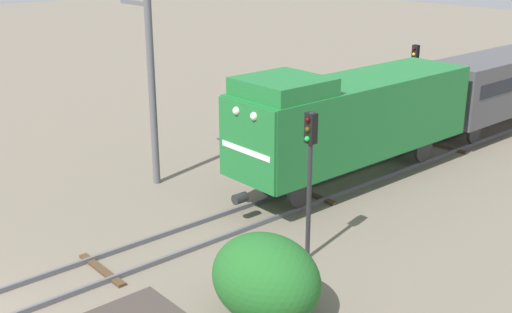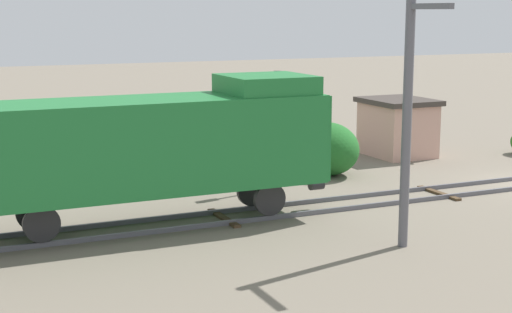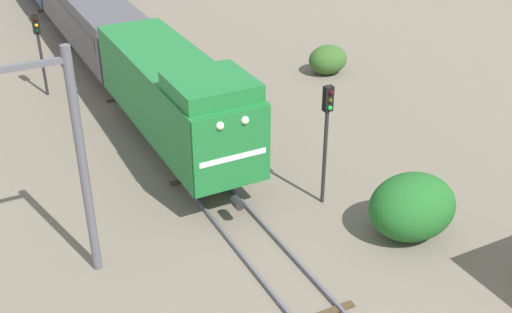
{
  "view_description": "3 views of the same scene",
  "coord_description": "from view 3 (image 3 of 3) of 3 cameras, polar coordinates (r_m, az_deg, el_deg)",
  "views": [
    {
      "loc": [
        15.58,
        -3.15,
        9.34
      ],
      "look_at": [
        -1.15,
        11.43,
        1.68
      ],
      "focal_mm": 45.0,
      "sensor_mm": 36.0,
      "label": 1
    },
    {
      "loc": [
        -23.51,
        22.7,
        6.83
      ],
      "look_at": [
        -0.82,
        12.4,
        2.21
      ],
      "focal_mm": 55.0,
      "sensor_mm": 36.0,
      "label": 2
    },
    {
      "loc": [
        -7.92,
        -7.09,
        12.92
      ],
      "look_at": [
        1.38,
        10.97,
        1.71
      ],
      "focal_mm": 45.0,
      "sensor_mm": 36.0,
      "label": 3
    }
  ],
  "objects": [
    {
      "name": "bush_back",
      "position": [
        35.21,
        6.4,
        8.55
      ],
      "size": [
        2.16,
        1.77,
        1.57
      ],
      "primitive_type": "ellipsoid",
      "color": "#355E26",
      "rests_on": "ground"
    },
    {
      "name": "traffic_signal_far",
      "position": [
        33.26,
        -18.76,
        9.74
      ],
      "size": [
        0.32,
        0.34,
        4.1
      ],
      "color": "#262628",
      "rests_on": "ground"
    },
    {
      "name": "passenger_car_leading",
      "position": [
        38.06,
        -14.52,
        12.13
      ],
      "size": [
        2.84,
        14.0,
        3.66
      ],
      "color": "#4C4C51",
      "rests_on": "railway_track"
    },
    {
      "name": "traffic_signal_mid",
      "position": [
        22.34,
        6.31,
        2.85
      ],
      "size": [
        0.32,
        0.34,
        4.6
      ],
      "color": "#262628",
      "rests_on": "ground"
    },
    {
      "name": "bush_mid",
      "position": [
        22.08,
        13.71,
        -4.35
      ],
      "size": [
        3.07,
        2.52,
        2.24
      ],
      "primitive_type": "ellipsoid",
      "color": "#216426",
      "rests_on": "ground"
    },
    {
      "name": "locomotive",
      "position": [
        25.84,
        -7.2,
        5.53
      ],
      "size": [
        2.9,
        11.6,
        4.6
      ],
      "color": "#1E7233",
      "rests_on": "railway_track"
    },
    {
      "name": "catenary_mast",
      "position": [
        19.11,
        -15.41,
        -0.31
      ],
      "size": [
        1.94,
        0.28,
        7.37
      ],
      "color": "#595960",
      "rests_on": "ground"
    }
  ]
}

